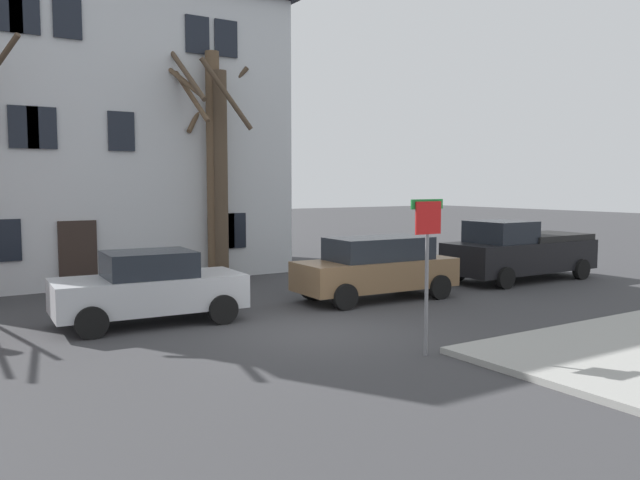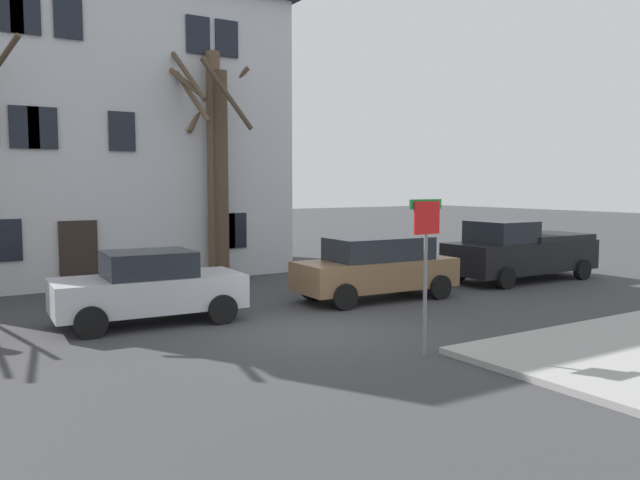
% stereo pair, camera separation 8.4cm
% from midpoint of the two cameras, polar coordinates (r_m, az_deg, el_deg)
% --- Properties ---
extents(ground_plane, '(120.00, 120.00, 0.00)m').
position_cam_midpoint_polar(ground_plane, '(14.02, -0.47, -8.15)').
color(ground_plane, '#38383A').
extents(building_main, '(12.63, 9.28, 11.78)m').
position_cam_midpoint_polar(building_main, '(25.18, -19.93, 11.07)').
color(building_main, silver).
rests_on(building_main, ground_plane).
extents(tree_bare_far, '(2.99, 2.98, 7.91)m').
position_cam_midpoint_polar(tree_bare_far, '(21.45, -9.59, 7.55)').
color(tree_bare_far, brown).
rests_on(tree_bare_far, ground_plane).
extents(tree_bare_end, '(2.81, 2.80, 7.73)m').
position_cam_midpoint_polar(tree_bare_end, '(21.18, -8.80, 6.59)').
color(tree_bare_end, '#4C3D2D').
rests_on(tree_bare_end, ground_plane).
extents(car_silver_sedan, '(4.32, 2.24, 1.66)m').
position_cam_midpoint_polar(car_silver_sedan, '(15.19, -14.83, -4.09)').
color(car_silver_sedan, '#B7BABF').
rests_on(car_silver_sedan, ground_plane).
extents(car_brown_wagon, '(4.64, 2.11, 1.73)m').
position_cam_midpoint_polar(car_brown_wagon, '(17.77, 5.21, -2.42)').
color(car_brown_wagon, brown).
rests_on(car_brown_wagon, ground_plane).
extents(pickup_truck_black, '(5.44, 2.26, 2.00)m').
position_cam_midpoint_polar(pickup_truck_black, '(22.21, 17.50, -0.97)').
color(pickup_truck_black, black).
rests_on(pickup_truck_black, ground_plane).
extents(street_sign_pole, '(0.76, 0.07, 2.91)m').
position_cam_midpoint_polar(street_sign_pole, '(11.91, 9.61, -0.63)').
color(street_sign_pole, slate).
rests_on(street_sign_pole, ground_plane).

